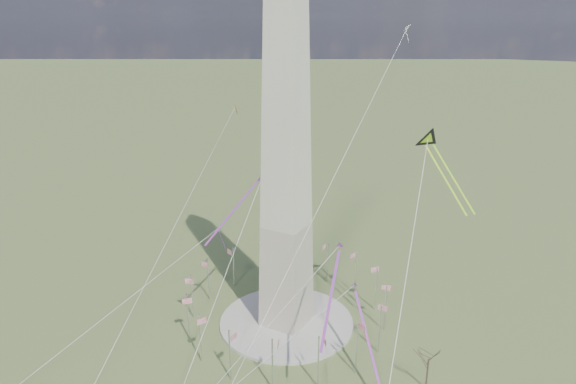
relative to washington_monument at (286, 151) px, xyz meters
The scene contains 12 objects.
ground 47.95m from the washington_monument, ahead, with size 2000.00×2000.00×0.00m, color #4C6331.
plaza 47.55m from the washington_monument, ahead, with size 36.00×36.00×0.80m, color #A09D92.
washington_monument is the anchor object (origin of this frame).
flagpole_ring 40.68m from the washington_monument, 169.63° to the right, with size 54.40×54.40×13.00m.
tree_near 56.62m from the washington_monument, 10.46° to the right, with size 6.68×6.68×11.68m.
kite_delta_black 33.56m from the washington_monument, 10.95° to the left, with size 16.51×14.94×14.96m.
kite_diamond_purple 41.23m from the washington_monument, 161.81° to the left, with size 2.14×2.98×9.02m.
kite_streamer_left 33.45m from the washington_monument, 36.24° to the right, with size 6.66×21.00×14.69m.
kite_streamer_mid 14.51m from the washington_monument, 131.25° to the right, with size 5.26×20.91×14.47m.
kite_streamer_right 44.08m from the washington_monument, 15.33° to the right, with size 16.22×19.39×16.42m.
kite_small_red 58.85m from the washington_monument, 136.48° to the left, with size 1.22×1.44×3.84m.
kite_small_white 49.97m from the washington_monument, 67.48° to the left, with size 1.53×2.24×4.71m.
Camera 1 is at (58.78, -104.42, 78.65)m, focal length 32.00 mm.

